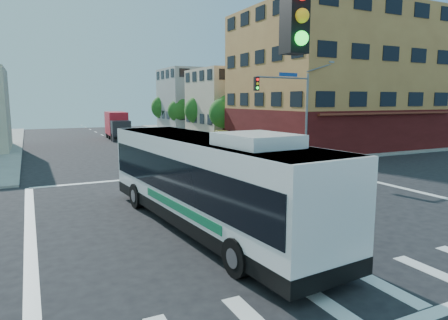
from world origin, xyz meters
name	(u,v)px	position (x,y,z in m)	size (l,w,h in m)	color
ground	(261,209)	(0.00, 0.00, 0.00)	(120.00, 120.00, 0.00)	black
sidewalk_ne	(333,130)	(35.00, 35.00, 0.07)	(50.00, 50.00, 0.15)	gray
corner_building_ne	(332,91)	(19.99, 18.48, 5.89)	(18.10, 15.44, 14.00)	#C28845
building_east_near	(238,103)	(16.98, 33.98, 4.51)	(12.06, 10.06, 9.00)	#C6B097
building_east_far	(199,99)	(16.98, 47.98, 5.01)	(12.06, 10.06, 10.00)	gray
signal_mast_ne	(291,99)	(9.08, 10.62, 4.98)	(7.91, 1.13, 8.07)	slate
signal_mast_sw	(49,97)	(-9.08, -10.64, 4.98)	(7.91, 1.01, 8.07)	slate
street_tree_a	(225,111)	(11.90, 27.92, 3.59)	(3.60, 3.60, 5.53)	#342013
street_tree_b	(199,109)	(11.90, 35.92, 3.75)	(3.80, 3.80, 5.79)	#342013
street_tree_c	(179,109)	(11.90, 43.92, 3.46)	(3.40, 3.40, 5.29)	#342013
street_tree_d	(163,106)	(11.90, 51.92, 3.88)	(4.00, 4.00, 6.03)	#342013
transit_bus	(206,180)	(-3.33, -1.40, 1.92)	(3.99, 13.49, 3.93)	black
box_truck	(117,126)	(0.80, 36.13, 1.65)	(2.61, 7.68, 3.41)	#242329
parked_car	(223,137)	(10.17, 24.80, 0.84)	(1.98, 4.92, 1.68)	#B9B24C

